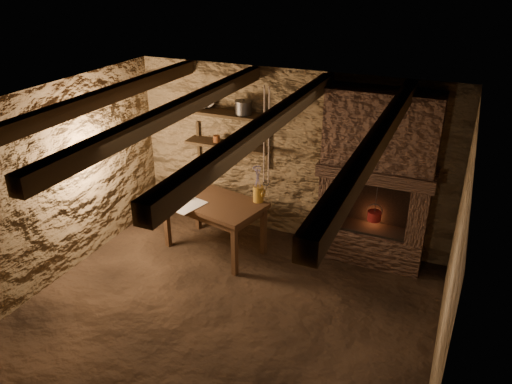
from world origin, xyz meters
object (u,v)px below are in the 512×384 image
at_px(work_table, 215,224).
at_px(iron_stockpot, 244,108).
at_px(red_pot, 374,215).
at_px(stoneware_jug, 258,187).
at_px(wooden_bowl, 180,187).

height_order(work_table, iron_stockpot, iron_stockpot).
xyz_separation_m(work_table, iron_stockpot, (0.14, 0.68, 1.45)).
distance_m(iron_stockpot, red_pot, 2.22).
xyz_separation_m(stoneware_jug, red_pot, (1.47, 0.34, -0.28)).
height_order(work_table, stoneware_jug, stoneware_jug).
bearing_deg(stoneware_jug, red_pot, 22.24).
xyz_separation_m(stoneware_jug, iron_stockpot, (-0.42, 0.46, 0.89)).
bearing_deg(red_pot, wooden_bowl, -170.03).
bearing_deg(stoneware_jug, iron_stockpot, 141.25).
bearing_deg(work_table, red_pot, 28.33).
xyz_separation_m(wooden_bowl, iron_stockpot, (0.72, 0.58, 1.05)).
distance_m(work_table, wooden_bowl, 0.71).
xyz_separation_m(work_table, stoneware_jug, (0.56, 0.22, 0.56)).
bearing_deg(red_pot, work_table, -164.58).
distance_m(work_table, iron_stockpot, 1.60).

